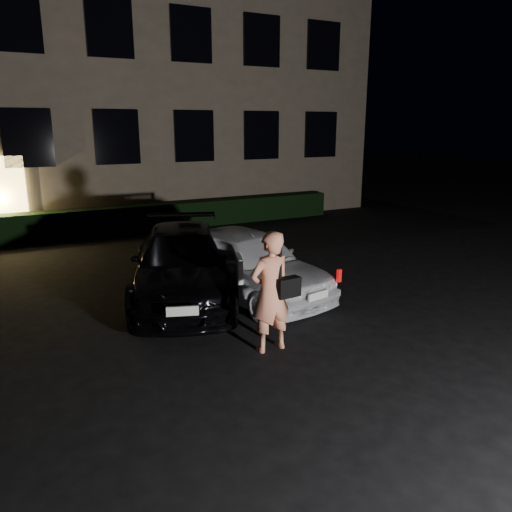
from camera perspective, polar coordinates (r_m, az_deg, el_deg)
ground at (r=7.40m, az=5.15°, el=-12.57°), size 80.00×80.00×0.00m
building at (r=20.96m, az=-18.75°, el=21.24°), size 20.00×8.11×12.00m
hedge at (r=16.67m, az=-14.66°, el=4.08°), size 15.00×0.70×0.85m
sedan at (r=10.14m, az=-8.43°, el=-0.83°), size 3.38×5.10×1.37m
hatch at (r=10.09m, az=-1.07°, el=-0.69°), size 2.43×4.34×1.40m
man at (r=7.56m, az=1.71°, el=-4.09°), size 0.81×0.51×1.89m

